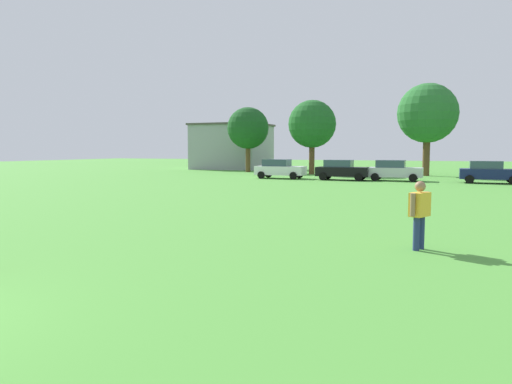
{
  "coord_description": "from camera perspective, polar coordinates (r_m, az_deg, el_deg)",
  "views": [
    {
      "loc": [
        7.75,
        -3.51,
        2.54
      ],
      "look_at": [
        3.19,
        7.99,
        1.43
      ],
      "focal_mm": 33.48,
      "sensor_mm": 36.0,
      "label": 1
    }
  ],
  "objects": [
    {
      "name": "tree_far_left",
      "position": [
        53.98,
        -0.97,
        7.62
      ],
      "size": [
        4.66,
        4.66,
        7.27
      ],
      "color": "brown",
      "rests_on": "ground"
    },
    {
      "name": "tree_left",
      "position": [
        49.35,
        6.72,
        8.04
      ],
      "size": [
        4.85,
        4.85,
        7.55
      ],
      "color": "brown",
      "rests_on": "ground"
    },
    {
      "name": "ground_plane",
      "position": [
        34.49,
        8.6,
        0.83
      ],
      "size": [
        160.0,
        160.0,
        0.0
      ],
      "primitive_type": "plane",
      "color": "#4C9338"
    },
    {
      "name": "parked_car_silver_2",
      "position": [
        40.3,
        16.15,
        2.51
      ],
      "size": [
        4.3,
        2.02,
        1.68
      ],
      "color": "silver",
      "rests_on": "ground"
    },
    {
      "name": "parked_car_white_0",
      "position": [
        41.91,
        2.83,
        2.8
      ],
      "size": [
        4.3,
        2.02,
        1.68
      ],
      "color": "white",
      "rests_on": "ground"
    },
    {
      "name": "adult_bystander",
      "position": [
        12.7,
        18.96,
        -1.95
      ],
      "size": [
        0.53,
        0.77,
        1.75
      ],
      "rotation": [
        0.0,
        0.0,
        4.28
      ],
      "color": "navy",
      "rests_on": "ground"
    },
    {
      "name": "parked_car_navy_3",
      "position": [
        39.96,
        26.1,
        2.17
      ],
      "size": [
        4.3,
        2.02,
        1.68
      ],
      "color": "#141E4C",
      "rests_on": "ground"
    },
    {
      "name": "house_left",
      "position": [
        62.74,
        -2.85,
        5.46
      ],
      "size": [
        9.09,
        8.29,
        5.85
      ],
      "color": "#9999A3",
      "rests_on": "ground"
    },
    {
      "name": "parked_car_black_1",
      "position": [
        40.35,
        10.2,
        2.64
      ],
      "size": [
        4.3,
        2.02,
        1.68
      ],
      "color": "black",
      "rests_on": "ground"
    },
    {
      "name": "tree_right",
      "position": [
        49.02,
        19.81,
        8.82
      ],
      "size": [
        5.68,
        5.68,
        8.84
      ],
      "color": "brown",
      "rests_on": "ground"
    }
  ]
}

